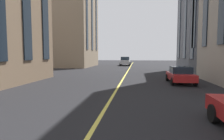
{
  "coord_description": "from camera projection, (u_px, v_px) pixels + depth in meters",
  "views": [
    {
      "loc": [
        2.51,
        -1.39,
        2.37
      ],
      "look_at": [
        15.08,
        0.32,
        1.32
      ],
      "focal_mm": 30.18,
      "sensor_mm": 36.0,
      "label": 1
    }
  ],
  "objects": [
    {
      "name": "car_silver_far",
      "position": [
        125.0,
        61.0,
        40.55
      ],
      "size": [
        4.7,
        2.14,
        1.88
      ],
      "color": "#B7BABF",
      "rests_on": "ground_plane"
    },
    {
      "name": "building_right_near",
      "position": [
        220.0,
        20.0,
        23.75
      ],
      "size": [
        10.4,
        8.54,
        13.33
      ],
      "color": "slate",
      "rests_on": "ground_plane"
    },
    {
      "name": "lane_centre_line",
      "position": [
        122.0,
        80.0,
        17.65
      ],
      "size": [
        80.0,
        0.16,
        0.01
      ],
      "color": "#D8C64C",
      "rests_on": "ground_plane"
    },
    {
      "name": "building_left_near",
      "position": [
        59.0,
        7.0,
        37.2
      ],
      "size": [
        11.3,
        13.61,
        23.3
      ],
      "color": "gray",
      "rests_on": "ground_plane"
    },
    {
      "name": "car_red_parked_b",
      "position": [
        180.0,
        75.0,
        15.53
      ],
      "size": [
        3.9,
        1.89,
        1.4
      ],
      "color": "#B21E1E",
      "rests_on": "ground_plane"
    }
  ]
}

